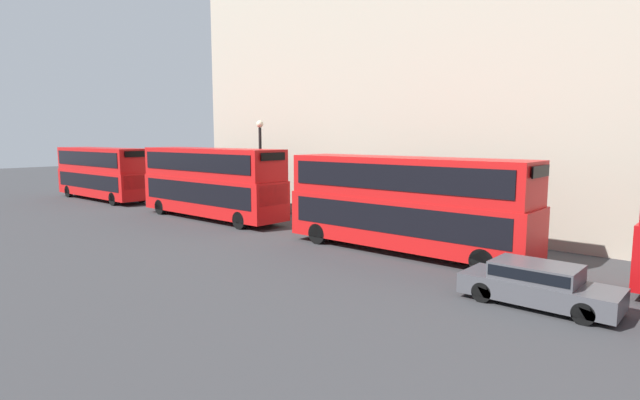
{
  "coord_description": "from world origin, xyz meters",
  "views": [
    {
      "loc": [
        -17.35,
        8.35,
        5.18
      ],
      "look_at": [
        0.48,
        23.89,
        2.15
      ],
      "focal_mm": 28.0,
      "sensor_mm": 36.0,
      "label": 1
    }
  ],
  "objects_px": {
    "bus_second_in_queue": "(405,200)",
    "bus_third_in_queue": "(211,180)",
    "car_hatchback": "(538,283)",
    "pedestrian": "(172,192)",
    "bus_trailing": "(102,171)"
  },
  "relations": [
    {
      "from": "bus_third_in_queue",
      "to": "pedestrian",
      "type": "height_order",
      "value": "bus_third_in_queue"
    },
    {
      "from": "car_hatchback",
      "to": "pedestrian",
      "type": "bearing_deg",
      "value": 78.5
    },
    {
      "from": "bus_third_in_queue",
      "to": "car_hatchback",
      "type": "bearing_deg",
      "value": -99.26
    },
    {
      "from": "bus_third_in_queue",
      "to": "car_hatchback",
      "type": "relative_size",
      "value": 2.5
    },
    {
      "from": "bus_trailing",
      "to": "bus_second_in_queue",
      "type": "bearing_deg",
      "value": -90.0
    },
    {
      "from": "bus_third_in_queue",
      "to": "bus_trailing",
      "type": "distance_m",
      "value": 14.55
    },
    {
      "from": "bus_third_in_queue",
      "to": "pedestrian",
      "type": "xyz_separation_m",
      "value": [
        2.57,
        8.47,
        -1.62
      ]
    },
    {
      "from": "pedestrian",
      "to": "bus_third_in_queue",
      "type": "bearing_deg",
      "value": -106.85
    },
    {
      "from": "pedestrian",
      "to": "car_hatchback",
      "type": "bearing_deg",
      "value": -101.5
    },
    {
      "from": "car_hatchback",
      "to": "bus_second_in_queue",
      "type": "bearing_deg",
      "value": 63.52
    },
    {
      "from": "bus_second_in_queue",
      "to": "pedestrian",
      "type": "xyz_separation_m",
      "value": [
        2.57,
        22.5,
        -1.53
      ]
    },
    {
      "from": "bus_third_in_queue",
      "to": "bus_trailing",
      "type": "relative_size",
      "value": 1.02
    },
    {
      "from": "bus_third_in_queue",
      "to": "bus_trailing",
      "type": "bearing_deg",
      "value": 90.0
    },
    {
      "from": "bus_second_in_queue",
      "to": "bus_third_in_queue",
      "type": "height_order",
      "value": "bus_third_in_queue"
    },
    {
      "from": "bus_third_in_queue",
      "to": "pedestrian",
      "type": "relative_size",
      "value": 6.34
    }
  ]
}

